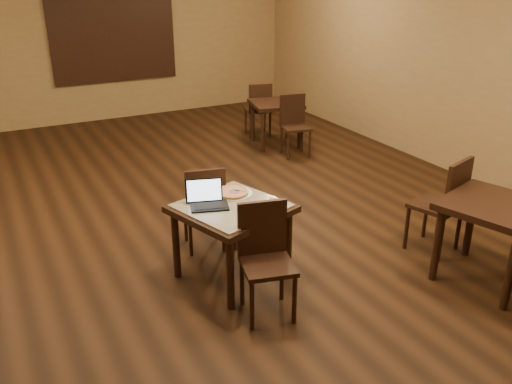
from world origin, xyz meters
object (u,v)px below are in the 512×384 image
chair_main_far (205,204)px  other_table_a (276,109)px  other_table_a_chair_near (294,122)px  other_table_c (494,217)px  tiled_table (232,215)px  chair_main_near (265,253)px  laptop (207,199)px  other_table_c_chair_far (445,201)px  pizza_pan (232,193)px  other_table_a_chair_far (259,107)px

chair_main_far → other_table_a: 3.74m
other_table_a_chair_near → other_table_c: other_table_a_chair_near is taller
tiled_table → chair_main_far: chair_main_far is taller
chair_main_near → other_table_c: 2.18m
laptop → other_table_c_chair_far: other_table_c_chair_far is taller
chair_main_near → laptop: laptop is taller
pizza_pan → other_table_c_chair_far: size_ratio=0.38×
tiled_table → other_table_c_chair_far: (2.14, -0.58, -0.07)m
laptop → other_table_c_chair_far: 2.45m
other_table_a_chair_far → other_table_c_chair_far: 4.57m
chair_main_far → other_table_c: chair_main_far is taller
chair_main_near → other_table_c_chair_far: bearing=14.9°
tiled_table → other_table_a_chair_far: (2.42, 3.99, -0.13)m
tiled_table → other_table_a_chair_near: (2.46, 2.88, -0.13)m
pizza_pan → other_table_c_chair_far: (2.02, -0.82, -0.18)m
other_table_c → pizza_pan: bearing=127.9°
laptop → other_table_a_chair_near: size_ratio=0.42×
chair_main_near → other_table_a: size_ratio=1.06×
other_table_a → other_table_c_chair_far: bearing=-81.5°
chair_main_near → other_table_a_chair_far: size_ratio=1.05×
other_table_a → chair_main_near: bearing=-108.1°
chair_main_far → other_table_a_chair_far: (2.44, 3.37, 0.00)m
pizza_pan → other_table_a_chair_near: other_table_a_chair_near is taller
chair_main_far → other_table_a: chair_main_far is taller
other_table_c_chair_far → other_table_a_chair_far: bearing=-110.1°
chair_main_far → laptop: (-0.18, -0.51, 0.29)m
pizza_pan → other_table_a_chair_near: 3.54m
laptop → other_table_a_chair_far: (2.62, 3.88, -0.29)m
chair_main_far → laptop: 0.62m
chair_main_near → other_table_c: (2.10, -0.57, 0.11)m
other_table_a_chair_far → other_table_a: bearing=104.6°
chair_main_far → other_table_a_chair_far: bearing=-113.4°
laptop → other_table_c_chair_far: bearing=1.2°
other_table_c_chair_far → tiled_table: bearing=-31.6°
other_table_a_chair_far → other_table_c_chair_far: bearing=99.2°
pizza_pan → other_table_c: other_table_c is taller
tiled_table → other_table_a_chair_far: 4.67m
chair_main_far → other_table_c_chair_far: other_table_c_chair_far is taller
chair_main_near → other_table_a_chair_near: bearing=68.9°
chair_main_far → other_table_c_chair_far: 2.47m
chair_main_far → other_table_a_chair_near: 3.36m
other_table_a → other_table_c_chair_far: (-0.30, -4.01, -0.02)m
pizza_pan → other_table_c: (2.00, -1.43, -0.10)m
pizza_pan → other_table_a: 3.95m
chair_main_near → other_table_a: 4.72m
chair_main_far → other_table_c: size_ratio=0.88×
chair_main_near → other_table_c: size_ratio=0.92×
chair_main_far → pizza_pan: bearing=122.5°
laptop → other_table_a_chair_near: 3.86m
pizza_pan → chair_main_near: bearing=-96.6°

